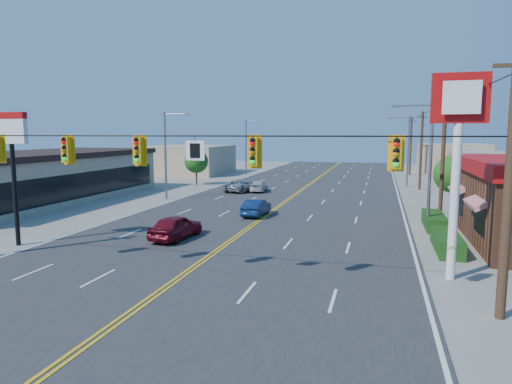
% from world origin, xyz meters
% --- Properties ---
extents(ground, '(160.00, 160.00, 0.00)m').
position_xyz_m(ground, '(0.00, 0.00, 0.00)').
color(ground, gray).
rests_on(ground, ground).
extents(road, '(20.00, 120.00, 0.06)m').
position_xyz_m(road, '(0.00, 20.00, 0.03)').
color(road, '#2D2D30').
rests_on(road, ground).
extents(signal_span, '(24.32, 0.34, 9.00)m').
position_xyz_m(signal_span, '(-0.12, 0.00, 4.89)').
color(signal_span, '#47301E').
rests_on(signal_span, ground).
extents(kfc_pylon, '(2.20, 0.36, 8.50)m').
position_xyz_m(kfc_pylon, '(11.00, 4.00, 6.04)').
color(kfc_pylon, white).
rests_on(kfc_pylon, ground).
extents(strip_mall, '(10.40, 26.40, 4.40)m').
position_xyz_m(strip_mall, '(-22.00, 18.00, 2.25)').
color(strip_mall, tan).
rests_on(strip_mall, ground).
extents(pizza_hut_sign, '(1.90, 0.30, 6.85)m').
position_xyz_m(pizza_hut_sign, '(-11.00, 4.00, 5.18)').
color(pizza_hut_sign, black).
rests_on(pizza_hut_sign, ground).
extents(streetlight_se, '(2.55, 0.25, 8.00)m').
position_xyz_m(streetlight_se, '(10.79, 14.00, 4.51)').
color(streetlight_se, gray).
rests_on(streetlight_se, ground).
extents(streetlight_ne, '(2.55, 0.25, 8.00)m').
position_xyz_m(streetlight_ne, '(10.79, 38.00, 4.51)').
color(streetlight_ne, gray).
rests_on(streetlight_ne, ground).
extents(streetlight_sw, '(2.55, 0.25, 8.00)m').
position_xyz_m(streetlight_sw, '(-10.79, 22.00, 4.51)').
color(streetlight_sw, gray).
rests_on(streetlight_sw, ground).
extents(streetlight_nw, '(2.55, 0.25, 8.00)m').
position_xyz_m(streetlight_nw, '(-10.79, 48.00, 4.51)').
color(streetlight_nw, gray).
rests_on(streetlight_nw, ground).
extents(utility_pole_near, '(0.28, 0.28, 8.40)m').
position_xyz_m(utility_pole_near, '(12.20, 18.00, 4.20)').
color(utility_pole_near, '#47301E').
rests_on(utility_pole_near, ground).
extents(utility_pole_mid, '(0.28, 0.28, 8.40)m').
position_xyz_m(utility_pole_mid, '(12.20, 36.00, 4.20)').
color(utility_pole_mid, '#47301E').
rests_on(utility_pole_mid, ground).
extents(utility_pole_far, '(0.28, 0.28, 8.40)m').
position_xyz_m(utility_pole_far, '(12.20, 54.00, 4.20)').
color(utility_pole_far, '#47301E').
rests_on(utility_pole_far, ground).
extents(tree_kfc_rear, '(2.94, 2.94, 4.41)m').
position_xyz_m(tree_kfc_rear, '(13.50, 22.00, 2.93)').
color(tree_kfc_rear, '#47301E').
rests_on(tree_kfc_rear, ground).
extents(tree_west, '(2.80, 2.80, 4.20)m').
position_xyz_m(tree_west, '(-13.00, 34.00, 2.79)').
color(tree_west, '#47301E').
rests_on(tree_west, ground).
extents(bld_east_mid, '(12.00, 10.00, 4.00)m').
position_xyz_m(bld_east_mid, '(22.00, 40.00, 2.00)').
color(bld_east_mid, gray).
rests_on(bld_east_mid, ground).
extents(bld_west_far, '(11.00, 12.00, 4.20)m').
position_xyz_m(bld_west_far, '(-20.00, 48.00, 2.10)').
color(bld_west_far, tan).
rests_on(bld_west_far, ground).
extents(bld_east_far, '(10.00, 10.00, 4.40)m').
position_xyz_m(bld_east_far, '(19.00, 62.00, 2.20)').
color(bld_east_far, tan).
rests_on(bld_east_far, ground).
extents(car_magenta, '(1.99, 4.21, 1.39)m').
position_xyz_m(car_magenta, '(-3.25, 7.54, 0.70)').
color(car_magenta, maroon).
rests_on(car_magenta, ground).
extents(car_blue, '(1.40, 3.76, 1.23)m').
position_xyz_m(car_blue, '(-0.70, 15.83, 0.61)').
color(car_blue, '#0D2450').
rests_on(car_blue, ground).
extents(car_white, '(2.05, 4.02, 1.12)m').
position_xyz_m(car_white, '(-4.16, 29.47, 0.56)').
color(car_white, silver).
rests_on(car_white, ground).
extents(car_silver, '(3.36, 5.07, 1.29)m').
position_xyz_m(car_silver, '(-5.76, 28.98, 0.65)').
color(car_silver, '#B4B5BA').
rests_on(car_silver, ground).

